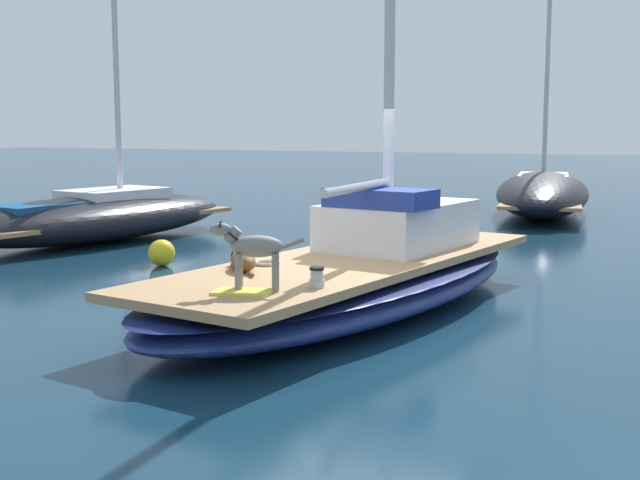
% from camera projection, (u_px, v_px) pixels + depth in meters
% --- Properties ---
extents(ground_plane, '(120.00, 120.00, 0.00)m').
position_uv_depth(ground_plane, '(351.00, 310.00, 10.51)').
color(ground_plane, '#143347').
extents(sailboat_main, '(3.84, 7.58, 0.66)m').
position_uv_depth(sailboat_main, '(351.00, 284.00, 10.47)').
color(sailboat_main, navy).
rests_on(sailboat_main, ground).
extents(mast_main, '(0.14, 2.27, 6.87)m').
position_uv_depth(mast_main, '(386.00, 9.00, 10.60)').
color(mast_main, silver).
rests_on(mast_main, sailboat_main).
extents(cabin_house, '(1.79, 2.45, 0.84)m').
position_uv_depth(cabin_house, '(397.00, 222.00, 11.28)').
color(cabin_house, silver).
rests_on(cabin_house, sailboat_main).
extents(dog_grey, '(0.89, 0.46, 0.70)m').
position_uv_depth(dog_grey, '(252.00, 249.00, 8.30)').
color(dog_grey, gray).
rests_on(dog_grey, sailboat_main).
extents(dog_brown, '(0.68, 0.78, 0.22)m').
position_uv_depth(dog_brown, '(242.00, 261.00, 9.51)').
color(dog_brown, brown).
rests_on(dog_brown, sailboat_main).
extents(deck_winch, '(0.16, 0.16, 0.21)m').
position_uv_depth(deck_winch, '(317.00, 278.00, 8.51)').
color(deck_winch, '#B7B7BC').
rests_on(deck_winch, sailboat_main).
extents(coiled_rope, '(0.32, 0.32, 0.04)m').
position_uv_depth(coiled_rope, '(266.00, 263.00, 9.92)').
color(coiled_rope, beige).
rests_on(coiled_rope, sailboat_main).
extents(deck_towel, '(0.61, 0.45, 0.03)m').
position_uv_depth(deck_towel, '(243.00, 292.00, 8.22)').
color(deck_towel, '#D8D14C').
rests_on(deck_towel, sailboat_main).
extents(moored_boat_far_astern, '(3.24, 7.83, 6.85)m').
position_uv_depth(moored_boat_far_astern, '(542.00, 192.00, 21.82)').
color(moored_boat_far_astern, black).
rests_on(moored_boat_far_astern, ground).
extents(moored_boat_port_side, '(3.74, 7.06, 6.55)m').
position_uv_depth(moored_boat_port_side, '(94.00, 216.00, 16.74)').
color(moored_boat_port_side, black).
rests_on(moored_boat_port_side, ground).
extents(mooring_buoy, '(0.44, 0.44, 0.44)m').
position_uv_depth(mooring_buoy, '(162.00, 253.00, 13.76)').
color(mooring_buoy, yellow).
rests_on(mooring_buoy, ground).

